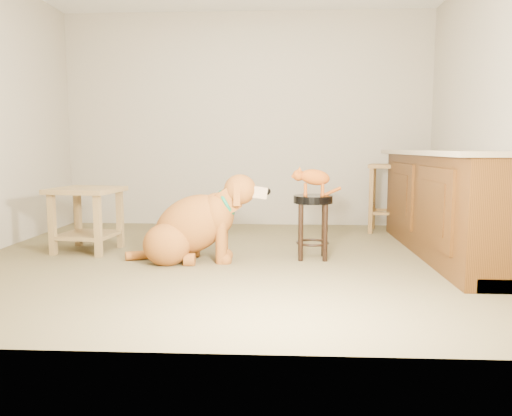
# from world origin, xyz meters

# --- Properties ---
(floor) EXTENTS (4.50, 4.00, 0.01)m
(floor) POSITION_xyz_m (0.00, 0.00, 0.00)
(floor) COLOR brown
(floor) RESTS_ON ground
(room_shell) EXTENTS (4.54, 4.04, 2.62)m
(room_shell) POSITION_xyz_m (0.00, 0.00, 1.68)
(room_shell) COLOR #A29882
(room_shell) RESTS_ON ground
(cabinet_run) EXTENTS (0.70, 2.56, 0.94)m
(cabinet_run) POSITION_xyz_m (1.94, 0.30, 0.44)
(cabinet_run) COLOR #45260C
(cabinet_run) RESTS_ON ground
(padded_stool) EXTENTS (0.34, 0.34, 0.55)m
(padded_stool) POSITION_xyz_m (0.71, 0.07, 0.39)
(padded_stool) COLOR black
(padded_stool) RESTS_ON ground
(wood_stool) EXTENTS (0.51, 0.51, 0.78)m
(wood_stool) POSITION_xyz_m (1.64, 1.51, 0.41)
(wood_stool) COLOR brown
(wood_stool) RESTS_ON ground
(side_table) EXTENTS (0.64, 0.64, 0.60)m
(side_table) POSITION_xyz_m (-1.37, 0.27, 0.39)
(side_table) COLOR olive
(side_table) RESTS_ON ground
(golden_retriever) EXTENTS (1.26, 0.63, 0.79)m
(golden_retriever) POSITION_xyz_m (-0.32, -0.08, 0.30)
(golden_retriever) COLOR brown
(golden_retriever) RESTS_ON ground
(tabby_kitten) EXTENTS (0.44, 0.16, 0.28)m
(tabby_kitten) POSITION_xyz_m (0.70, 0.07, 0.70)
(tabby_kitten) COLOR #8E3F0E
(tabby_kitten) RESTS_ON padded_stool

